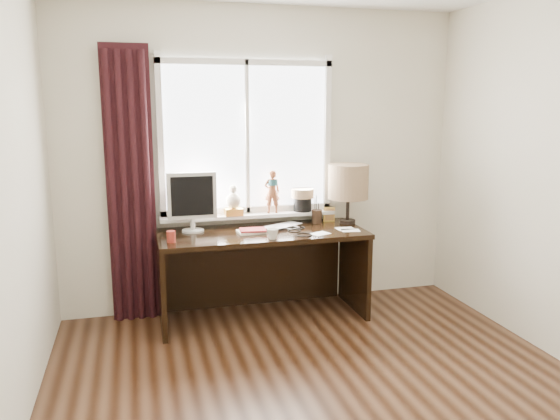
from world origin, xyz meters
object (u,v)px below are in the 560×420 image
object	(u,v)px
laptop	(282,226)
red_cup	(171,237)
monitor	(192,198)
desk	(260,257)
table_lamp	(348,182)
mug	(273,233)

from	to	relation	value
laptop	red_cup	bearing A→B (deg)	164.92
monitor	desk	bearing A→B (deg)	-5.15
laptop	monitor	bearing A→B (deg)	144.94
table_lamp	red_cup	bearing A→B (deg)	-169.57
table_lamp	desk	bearing A→B (deg)	-178.60
monitor	mug	bearing A→B (deg)	-36.00
mug	monitor	size ratio (longest dim) A/B	0.18
red_cup	desk	distance (m)	0.85
mug	desk	size ratio (longest dim) A/B	0.05
monitor	table_lamp	bearing A→B (deg)	-1.28
red_cup	monitor	distance (m)	0.44
laptop	table_lamp	bearing A→B (deg)	-25.84
laptop	mug	distance (m)	0.39
mug	monitor	xyz separation A→B (m)	(-0.57, 0.42, 0.23)
table_lamp	monitor	bearing A→B (deg)	178.72
red_cup	table_lamp	size ratio (longest dim) A/B	0.17
laptop	desk	xyz separation A→B (m)	(-0.19, 0.02, -0.26)
desk	monitor	size ratio (longest dim) A/B	3.47
laptop	desk	distance (m)	0.32
laptop	table_lamp	xyz separation A→B (m)	(0.61, 0.04, 0.35)
red_cup	desk	xyz separation A→B (m)	(0.75, 0.27, -0.29)
mug	red_cup	world-z (taller)	mug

